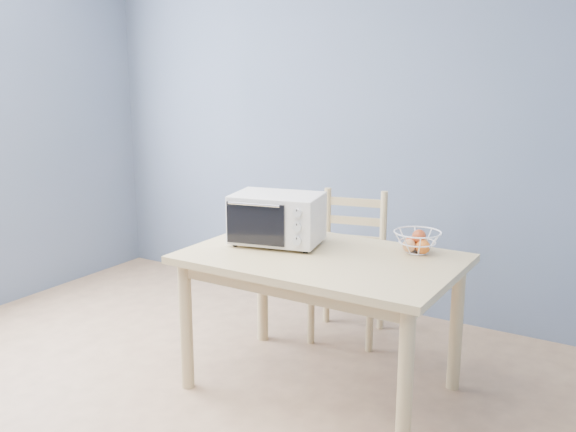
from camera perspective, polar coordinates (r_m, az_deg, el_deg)
The scene contains 5 objects.
room at distance 2.85m, azimuth -17.07°, elevation 4.35°, with size 4.01×4.51×2.61m.
dining_table at distance 3.38m, azimuth 3.00°, elevation -5.15°, with size 1.40×0.90×0.75m.
toaster_oven at distance 3.52m, azimuth -1.27°, elevation -0.15°, with size 0.54×0.44×0.28m.
fruit_basket at distance 3.43m, azimuth 11.40°, elevation -2.24°, with size 0.31×0.31×0.13m.
dining_chair at distance 4.15m, azimuth 5.47°, elevation -4.43°, with size 0.52×0.52×0.93m.
Camera 1 is at (2.12, -1.87, 1.70)m, focal length 40.00 mm.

